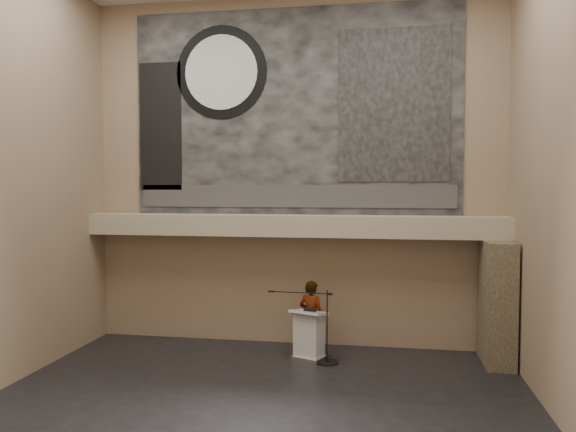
# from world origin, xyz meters

# --- Properties ---
(floor) EXTENTS (10.00, 10.00, 0.00)m
(floor) POSITION_xyz_m (0.00, 0.00, 0.00)
(floor) COLOR black
(floor) RESTS_ON ground
(wall_back) EXTENTS (10.00, 0.02, 8.50)m
(wall_back) POSITION_xyz_m (0.00, 4.00, 4.25)
(wall_back) COLOR #8C7159
(wall_back) RESTS_ON floor
(wall_front) EXTENTS (10.00, 0.02, 8.50)m
(wall_front) POSITION_xyz_m (0.00, -4.00, 4.25)
(wall_front) COLOR #8C7159
(wall_front) RESTS_ON floor
(wall_left) EXTENTS (0.02, 8.00, 8.50)m
(wall_left) POSITION_xyz_m (-5.00, 0.00, 4.25)
(wall_left) COLOR #8C7159
(wall_left) RESTS_ON floor
(wall_right) EXTENTS (0.02, 8.00, 8.50)m
(wall_right) POSITION_xyz_m (5.00, 0.00, 4.25)
(wall_right) COLOR #8C7159
(wall_right) RESTS_ON floor
(soffit) EXTENTS (10.00, 0.80, 0.50)m
(soffit) POSITION_xyz_m (0.00, 3.60, 2.95)
(soffit) COLOR #9F957B
(soffit) RESTS_ON wall_back
(sprinkler_left) EXTENTS (0.04, 0.04, 0.06)m
(sprinkler_left) POSITION_xyz_m (-1.60, 3.55, 2.67)
(sprinkler_left) COLOR #B2893D
(sprinkler_left) RESTS_ON soffit
(sprinkler_right) EXTENTS (0.04, 0.04, 0.06)m
(sprinkler_right) POSITION_xyz_m (1.90, 3.55, 2.67)
(sprinkler_right) COLOR #B2893D
(sprinkler_right) RESTS_ON soffit
(banner) EXTENTS (8.00, 0.05, 5.00)m
(banner) POSITION_xyz_m (0.00, 3.97, 5.70)
(banner) COLOR black
(banner) RESTS_ON wall_back
(banner_text_strip) EXTENTS (7.76, 0.02, 0.55)m
(banner_text_strip) POSITION_xyz_m (0.00, 3.93, 3.65)
(banner_text_strip) COLOR #303030
(banner_text_strip) RESTS_ON banner
(banner_clock_rim) EXTENTS (2.30, 0.02, 2.30)m
(banner_clock_rim) POSITION_xyz_m (-1.80, 3.93, 6.70)
(banner_clock_rim) COLOR black
(banner_clock_rim) RESTS_ON banner
(banner_clock_face) EXTENTS (1.84, 0.02, 1.84)m
(banner_clock_face) POSITION_xyz_m (-1.80, 3.91, 6.70)
(banner_clock_face) COLOR silver
(banner_clock_face) RESTS_ON banner
(banner_building_print) EXTENTS (2.60, 0.02, 3.60)m
(banner_building_print) POSITION_xyz_m (2.40, 3.93, 5.80)
(banner_building_print) COLOR black
(banner_building_print) RESTS_ON banner
(banner_brick_print) EXTENTS (1.10, 0.02, 3.20)m
(banner_brick_print) POSITION_xyz_m (-3.40, 3.93, 5.40)
(banner_brick_print) COLOR black
(banner_brick_print) RESTS_ON banner
(stone_pier) EXTENTS (0.60, 1.40, 2.70)m
(stone_pier) POSITION_xyz_m (4.65, 3.15, 1.35)
(stone_pier) COLOR #463B2B
(stone_pier) RESTS_ON floor
(lectern) EXTENTS (0.90, 0.78, 1.14)m
(lectern) POSITION_xyz_m (0.56, 2.74, 0.55)
(lectern) COLOR silver
(lectern) RESTS_ON floor
(binder) EXTENTS (0.29, 0.24, 0.04)m
(binder) POSITION_xyz_m (0.59, 2.73, 1.12)
(binder) COLOR black
(binder) RESTS_ON lectern
(papers) EXTENTS (0.32, 0.36, 0.00)m
(papers) POSITION_xyz_m (0.43, 2.69, 1.10)
(papers) COLOR white
(papers) RESTS_ON lectern
(speaker_person) EXTENTS (0.72, 0.60, 1.70)m
(speaker_person) POSITION_xyz_m (0.55, 3.23, 0.85)
(speaker_person) COLOR silver
(speaker_person) RESTS_ON floor
(mic_stand) EXTENTS (1.59, 0.52, 1.62)m
(mic_stand) POSITION_xyz_m (0.93, 2.57, 0.25)
(mic_stand) COLOR black
(mic_stand) RESTS_ON floor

